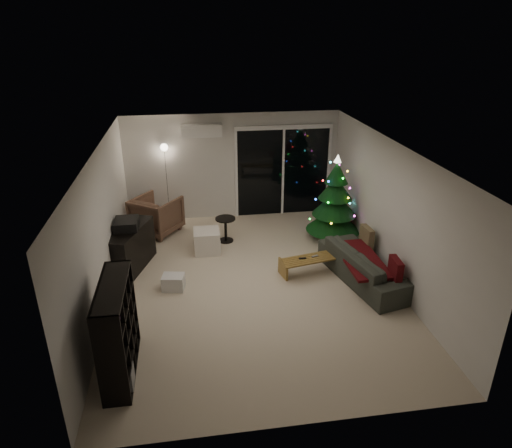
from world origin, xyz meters
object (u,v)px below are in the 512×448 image
Objects in this scene: bookshelf at (105,331)px; armchair at (157,215)px; sofa at (366,265)px; coffee_table at (310,266)px; christmas_tree at (335,198)px; media_cabinet at (129,248)px.

bookshelf is 1.44× the size of armchair.
sofa is 1.92× the size of coffee_table.
bookshelf is at bearing -159.16° from coffee_table.
bookshelf is 4.52m from armchair.
christmas_tree reaches higher than sofa.
christmas_tree reaches higher than bookshelf.
bookshelf is 1.00× the size of media_cabinet.
bookshelf is 0.71× the size of christmas_tree.
coffee_table is 1.87m from christmas_tree.
media_cabinet is at bearing 155.42° from coffee_table.
media_cabinet is 0.71× the size of christmas_tree.
coffee_table is (-0.95, 0.35, -0.13)m from sofa.
coffee_table is (3.35, 2.14, -0.50)m from bookshelf.
armchair is 3.75m from coffee_table.
sofa is at bearing -32.23° from coffee_table.
coffee_table is at bearing 43.41° from bookshelf.
christmas_tree is at bearing 46.60° from coffee_table.
coffee_table is (2.92, -2.35, -0.25)m from armchair.
armchair is 4.72m from sofa.
bookshelf is at bearing 119.84° from armchair.
media_cabinet is at bearing -170.86° from christmas_tree.
sofa is (4.30, -1.12, -0.11)m from media_cabinet.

